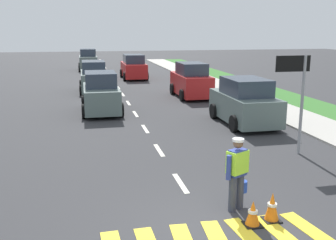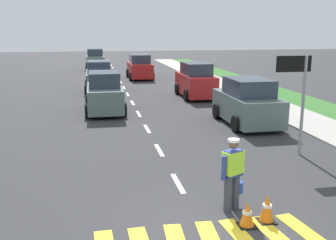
{
  "view_description": "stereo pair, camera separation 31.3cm",
  "coord_description": "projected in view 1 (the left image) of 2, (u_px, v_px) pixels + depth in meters",
  "views": [
    {
      "loc": [
        -2.41,
        -6.85,
        3.99
      ],
      "look_at": [
        0.25,
        5.44,
        1.1
      ],
      "focal_mm": 42.25,
      "sensor_mm": 36.0,
      "label": 1
    },
    {
      "loc": [
        -2.1,
        -6.91,
        3.99
      ],
      "look_at": [
        0.25,
        5.44,
        1.1
      ],
      "focal_mm": 42.25,
      "sensor_mm": 36.0,
      "label": 2
    }
  ],
  "objects": [
    {
      "name": "lane_center_line",
      "position": [
        113.0,
        80.0,
        31.91
      ],
      "size": [
        0.14,
        46.4,
        0.01
      ],
      "color": "silver",
      "rests_on": "ground"
    },
    {
      "name": "car_oncoming_second",
      "position": [
        94.0,
        78.0,
        25.48
      ],
      "size": [
        1.87,
        4.11,
        2.01
      ],
      "color": "slate",
      "rests_on": "ground"
    },
    {
      "name": "traffic_cone_near",
      "position": [
        253.0,
        213.0,
        8.18
      ],
      "size": [
        0.36,
        0.36,
        0.55
      ],
      "color": "black",
      "rests_on": "ground"
    },
    {
      "name": "traffic_cone_far",
      "position": [
        272.0,
        207.0,
        8.38
      ],
      "size": [
        0.36,
        0.36,
        0.64
      ],
      "color": "black",
      "rests_on": "ground"
    },
    {
      "name": "car_parked_far",
      "position": [
        191.0,
        81.0,
        23.63
      ],
      "size": [
        1.92,
        4.04,
        2.07
      ],
      "color": "red",
      "rests_on": "ground"
    },
    {
      "name": "car_oncoming_third",
      "position": [
        88.0,
        60.0,
        39.32
      ],
      "size": [
        1.94,
        3.97,
        2.11
      ],
      "color": "slate",
      "rests_on": "ground"
    },
    {
      "name": "car_parked_curbside",
      "position": [
        244.0,
        103.0,
        16.9
      ],
      "size": [
        2.07,
        4.06,
        1.98
      ],
      "color": "slate",
      "rests_on": "ground"
    },
    {
      "name": "grass_verge_right",
      "position": [
        334.0,
        113.0,
        19.41
      ],
      "size": [
        2.4,
        72.0,
        0.06
      ],
      "primitive_type": "cube",
      "color": "#38722D",
      "rests_on": "ground"
    },
    {
      "name": "car_oncoming_lead",
      "position": [
        101.0,
        94.0,
        19.23
      ],
      "size": [
        1.9,
        3.81,
        1.98
      ],
      "color": "slate",
      "rests_on": "ground"
    },
    {
      "name": "sidewalk_right",
      "position": [
        289.0,
        115.0,
        18.92
      ],
      "size": [
        2.4,
        72.0,
        0.14
      ],
      "primitive_type": "cube",
      "color": "#B2ADA3",
      "rests_on": "ground"
    },
    {
      "name": "car_outgoing_far",
      "position": [
        134.0,
        68.0,
        32.53
      ],
      "size": [
        1.99,
        4.18,
        1.99
      ],
      "color": "red",
      "rests_on": "ground"
    },
    {
      "name": "road_worker",
      "position": [
        238.0,
        170.0,
        8.78
      ],
      "size": [
        0.65,
        0.59,
        1.67
      ],
      "color": "#383D4C",
      "rests_on": "ground"
    },
    {
      "name": "lane_direction_sign",
      "position": [
        297.0,
        81.0,
        12.44
      ],
      "size": [
        1.16,
        0.11,
        3.2
      ],
      "color": "gray",
      "rests_on": "ground"
    },
    {
      "name": "ground_plane",
      "position": [
        118.0,
        87.0,
        27.91
      ],
      "size": [
        96.0,
        96.0,
        0.0
      ],
      "primitive_type": "plane",
      "color": "#333335"
    }
  ]
}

